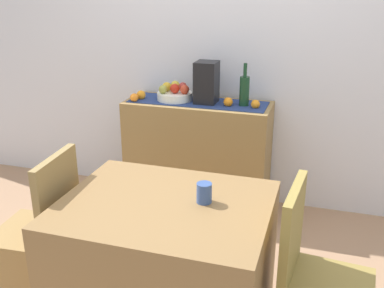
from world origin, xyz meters
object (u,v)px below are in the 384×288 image
(sideboard_console, at_px, (198,155))
(coffee_maker, at_px, (207,83))
(fruit_bowl, at_px, (175,96))
(wine_bottle, at_px, (244,90))
(chair_near_window, at_px, (39,258))
(coffee_cup, at_px, (204,193))
(dining_table, at_px, (166,267))

(sideboard_console, xyz_separation_m, coffee_maker, (0.07, 0.00, 0.59))
(fruit_bowl, xyz_separation_m, wine_bottle, (0.54, 0.00, 0.08))
(fruit_bowl, bearing_deg, chair_near_window, -104.14)
(sideboard_console, bearing_deg, coffee_maker, 0.00)
(chair_near_window, bearing_deg, coffee_maker, 66.47)
(coffee_cup, bearing_deg, coffee_maker, 105.02)
(sideboard_console, height_order, coffee_maker, coffee_maker)
(fruit_bowl, relative_size, coffee_maker, 0.86)
(fruit_bowl, xyz_separation_m, coffee_maker, (0.25, 0.00, 0.12))
(wine_bottle, relative_size, coffee_maker, 1.01)
(wine_bottle, xyz_separation_m, coffee_maker, (-0.29, 0.00, 0.04))
(fruit_bowl, relative_size, dining_table, 0.27)
(wine_bottle, bearing_deg, chair_near_window, -122.83)
(dining_table, bearing_deg, wine_bottle, 85.20)
(fruit_bowl, distance_m, wine_bottle, 0.54)
(fruit_bowl, relative_size, coffee_cup, 2.74)
(dining_table, bearing_deg, fruit_bowl, 107.16)
(dining_table, height_order, coffee_cup, coffee_cup)
(dining_table, distance_m, coffee_cup, 0.46)
(wine_bottle, relative_size, chair_near_window, 0.35)
(fruit_bowl, height_order, coffee_maker, coffee_maker)
(wine_bottle, bearing_deg, coffee_cup, -87.17)
(sideboard_console, bearing_deg, dining_table, -80.14)
(dining_table, bearing_deg, coffee_maker, 97.15)
(coffee_cup, distance_m, chair_near_window, 1.08)
(sideboard_console, distance_m, coffee_cup, 1.42)
(sideboard_console, distance_m, wine_bottle, 0.66)
(coffee_cup, height_order, chair_near_window, chair_near_window)
(fruit_bowl, xyz_separation_m, coffee_cup, (0.60, -1.31, -0.11))
(coffee_maker, bearing_deg, fruit_bowl, 180.00)
(sideboard_console, distance_m, dining_table, 1.39)
(coffee_cup, bearing_deg, chair_near_window, -176.49)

